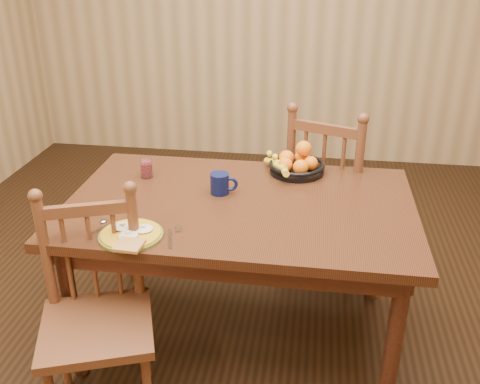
# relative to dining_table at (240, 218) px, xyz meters

# --- Properties ---
(room) EXTENTS (4.52, 5.02, 2.72)m
(room) POSITION_rel_dining_table_xyz_m (0.00, 0.00, 0.68)
(room) COLOR black
(room) RESTS_ON ground
(dining_table) EXTENTS (1.60, 1.00, 0.75)m
(dining_table) POSITION_rel_dining_table_xyz_m (0.00, 0.00, 0.00)
(dining_table) COLOR black
(dining_table) RESTS_ON ground
(chair_far) EXTENTS (0.60, 0.58, 1.04)m
(chair_far) POSITION_rel_dining_table_xyz_m (0.43, 0.66, -0.16)
(chair_far) COLOR #472815
(chair_far) RESTS_ON ground
(chair_near) EXTENTS (0.55, 0.54, 0.96)m
(chair_near) POSITION_rel_dining_table_xyz_m (-0.50, -0.56, -0.20)
(chair_near) COLOR #472815
(chair_near) RESTS_ON ground
(breakfast_plate) EXTENTS (0.26, 0.29, 0.04)m
(breakfast_plate) POSITION_rel_dining_table_xyz_m (-0.39, -0.39, 0.10)
(breakfast_plate) COLOR #59601E
(breakfast_plate) RESTS_ON dining_table
(fork) EXTENTS (0.06, 0.18, 0.00)m
(fork) POSITION_rel_dining_table_xyz_m (-0.23, -0.35, 0.09)
(fork) COLOR silver
(fork) RESTS_ON dining_table
(spoon) EXTENTS (0.07, 0.15, 0.01)m
(spoon) POSITION_rel_dining_table_xyz_m (-0.55, -0.30, 0.09)
(spoon) COLOR silver
(spoon) RESTS_ON dining_table
(coffee_mug) EXTENTS (0.13, 0.09, 0.10)m
(coffee_mug) POSITION_rel_dining_table_xyz_m (-0.11, 0.08, 0.14)
(coffee_mug) COLOR #090F33
(coffee_mug) RESTS_ON dining_table
(juice_glass) EXTENTS (0.06, 0.06, 0.09)m
(juice_glass) POSITION_rel_dining_table_xyz_m (-0.51, 0.21, 0.13)
(juice_glass) COLOR silver
(juice_glass) RESTS_ON dining_table
(fruit_bowl) EXTENTS (0.32, 0.32, 0.17)m
(fruit_bowl) POSITION_rel_dining_table_xyz_m (0.23, 0.38, 0.13)
(fruit_bowl) COLOR black
(fruit_bowl) RESTS_ON dining_table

